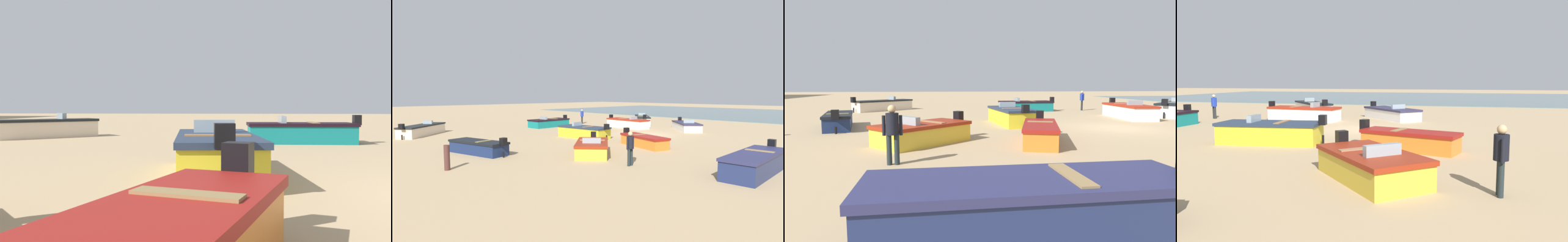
% 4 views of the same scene
% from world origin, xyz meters
% --- Properties ---
extents(ground_plane, '(160.00, 160.00, 0.00)m').
position_xyz_m(ground_plane, '(0.00, 0.00, 0.00)').
color(ground_plane, tan).
extents(boat_white_0, '(4.82, 1.94, 1.21)m').
position_xyz_m(boat_white_0, '(4.45, -3.19, 0.46)').
color(boat_white_0, white).
rests_on(boat_white_0, ground).
extents(boat_teal_1, '(1.90, 4.49, 1.13)m').
position_xyz_m(boat_teal_1, '(10.60, 1.94, 0.42)').
color(boat_teal_1, '#117373').
rests_on(boat_teal_1, ground).
extents(boat_white_2, '(4.38, 4.78, 1.25)m').
position_xyz_m(boat_white_2, '(5.60, -7.27, 0.48)').
color(boat_white_2, white).
rests_on(boat_white_2, ground).
extents(boat_yellow_3, '(4.49, 2.03, 1.20)m').
position_xyz_m(boat_yellow_3, '(2.22, 4.95, 0.46)').
color(boat_yellow_3, gold).
rests_on(boat_yellow_3, ground).
extents(boat_cream_4, '(4.36, 4.58, 1.19)m').
position_xyz_m(boat_cream_4, '(12.41, 13.49, 0.45)').
color(boat_cream_4, beige).
rests_on(boat_cream_4, ground).
extents(boat_navy_5, '(4.13, 2.07, 1.06)m').
position_xyz_m(boat_navy_5, '(1.56, 13.76, 0.38)').
color(boat_navy_5, navy).
rests_on(boat_navy_5, ground).
extents(boat_navy_6, '(1.55, 4.86, 1.23)m').
position_xyz_m(boat_navy_6, '(-10.91, 7.47, 0.47)').
color(boat_navy_6, navy).
rests_on(boat_navy_6, ground).
extents(boat_yellow_8, '(3.61, 3.72, 1.07)m').
position_xyz_m(boat_yellow_8, '(-3.13, 9.39, 0.39)').
color(boat_yellow_8, gold).
rests_on(boat_yellow_8, ground).
extents(boat_orange_9, '(3.99, 2.20, 1.05)m').
position_xyz_m(boat_orange_9, '(-3.49, 5.08, 0.38)').
color(boat_orange_9, orange).
rests_on(boat_orange_9, ground).
extents(beach_walker_foreground, '(0.51, 0.46, 1.62)m').
position_xyz_m(beach_walker_foreground, '(10.81, -2.90, 0.95)').
color(beach_walker_foreground, '#212526').
rests_on(beach_walker_foreground, ground).
extents(beach_walker_distant, '(0.36, 0.53, 1.62)m').
position_xyz_m(beach_walker_distant, '(-6.27, 10.01, 0.95)').
color(beach_walker_distant, '#1E282A').
rests_on(beach_walker_distant, ground).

